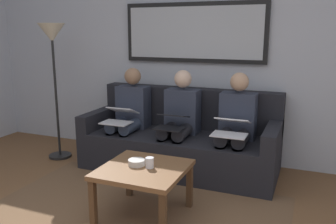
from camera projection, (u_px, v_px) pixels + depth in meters
The scene contains 14 objects.
wall_rear at pixel (196, 53), 4.39m from camera, with size 6.00×0.12×2.60m, color #B7BCC6.
area_rug at pixel (131, 216), 3.10m from camera, with size 2.60×1.80×0.01m, color brown.
couch at pixel (181, 141), 4.17m from camera, with size 2.20×0.90×0.90m.
framed_mirror at pixel (194, 33), 4.25m from camera, with size 1.75×0.05×0.70m.
coffee_table at pixel (144, 174), 3.02m from camera, with size 0.70×0.70×0.45m.
cup at pixel (150, 163), 2.98m from camera, with size 0.07×0.07×0.09m, color silver.
bowl at pixel (137, 162), 3.05m from camera, with size 0.14×0.14×0.05m, color beige.
person_left at pixel (236, 123), 3.81m from camera, with size 0.38×0.58×1.14m.
laptop_white at pixel (231, 127), 3.59m from camera, with size 0.34×0.37×0.16m.
person_middle at pixel (180, 118), 4.05m from camera, with size 0.38×0.58×1.14m.
laptop_black at pixel (172, 121), 3.82m from camera, with size 0.31×0.34×0.15m.
person_right at pixel (130, 113), 4.28m from camera, with size 0.38×0.58×1.14m.
laptop_silver at pixel (120, 116), 4.07m from camera, with size 0.33×0.38×0.17m.
standing_lamp at pixel (53, 48), 4.27m from camera, with size 0.32×0.32×1.66m.
Camera 1 is at (-1.36, 1.64, 1.56)m, focal length 38.25 mm.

